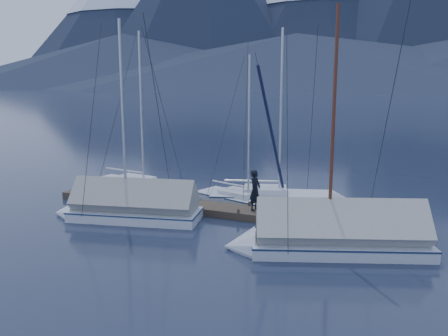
{
  "coord_description": "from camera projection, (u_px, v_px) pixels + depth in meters",
  "views": [
    {
      "loc": [
        8.51,
        -17.68,
        6.28
      ],
      "look_at": [
        0.0,
        2.0,
        2.2
      ],
      "focal_mm": 38.0,
      "sensor_mm": 36.0,
      "label": 1
    }
  ],
  "objects": [
    {
      "name": "sailboat_covered_far",
      "position": [
        124.0,
        209.0,
        21.38
      ],
      "size": [
        7.14,
        3.53,
        9.61
      ],
      "color": "white",
      "rests_on": "ground"
    },
    {
      "name": "mountain_range",
      "position": [
        432.0,
        4.0,
        341.87
      ],
      "size": [
        877.0,
        584.0,
        150.5
      ],
      "color": "#475675",
      "rests_on": "ground"
    },
    {
      "name": "sailboat_open_left",
      "position": [
        151.0,
        190.0,
        26.3
      ],
      "size": [
        7.48,
        3.3,
        9.6
      ],
      "color": "silver",
      "rests_on": "ground"
    },
    {
      "name": "person",
      "position": [
        255.0,
        190.0,
        21.53
      ],
      "size": [
        0.52,
        0.73,
        1.86
      ],
      "primitive_type": "imported",
      "rotation": [
        0.0,
        0.0,
        1.45
      ],
      "color": "black",
      "rests_on": "dock"
    },
    {
      "name": "sailboat_open_right",
      "position": [
        289.0,
        199.0,
        24.33
      ],
      "size": [
        7.49,
        4.1,
        9.54
      ],
      "color": "silver",
      "rests_on": "ground"
    },
    {
      "name": "mooring_posts",
      "position": [
        214.0,
        206.0,
        22.37
      ],
      "size": [
        15.12,
        1.52,
        0.35
      ],
      "color": "#382D23",
      "rests_on": "ground"
    },
    {
      "name": "sailboat_open_mid",
      "position": [
        255.0,
        204.0,
        23.51
      ],
      "size": [
        6.37,
        3.47,
        8.12
      ],
      "color": "silver",
      "rests_on": "ground"
    },
    {
      "name": "ground",
      "position": [
        206.0,
        226.0,
        20.44
      ],
      "size": [
        1000.0,
        1000.0,
        0.0
      ],
      "primitive_type": "plane",
      "color": "black",
      "rests_on": "ground"
    },
    {
      "name": "dock",
      "position": [
        224.0,
        212.0,
        22.22
      ],
      "size": [
        18.0,
        1.5,
        0.54
      ],
      "color": "#382D23",
      "rests_on": "ground"
    },
    {
      "name": "sailboat_covered_near",
      "position": [
        324.0,
        238.0,
        17.39
      ],
      "size": [
        7.8,
        4.73,
        9.72
      ],
      "color": "silver",
      "rests_on": "ground"
    }
  ]
}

